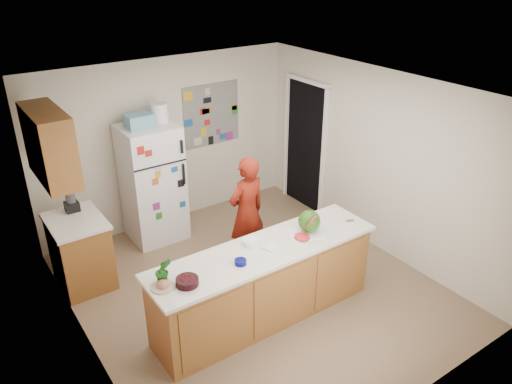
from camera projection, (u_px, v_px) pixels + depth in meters
floor at (254, 289)px, 6.26m from camera, size 4.00×4.50×0.02m
wall_back at (168, 143)px, 7.37m from camera, size 4.00×0.02×2.50m
wall_left at (78, 255)px, 4.67m from camera, size 0.02×4.50×2.50m
wall_right at (377, 161)px, 6.73m from camera, size 0.02×4.50×2.50m
ceiling at (254, 91)px, 5.15m from camera, size 4.00×4.50×0.02m
doorway at (305, 146)px, 7.89m from camera, size 0.03×0.85×2.04m
peninsula_base at (265, 285)px, 5.59m from camera, size 2.60×0.62×0.88m
peninsula_top at (265, 250)px, 5.38m from camera, size 2.68×0.70×0.04m
side_counter_base at (81, 253)px, 6.20m from camera, size 0.60×0.80×0.86m
side_counter_top at (75, 221)px, 6.00m from camera, size 0.64×0.84×0.04m
upper_cabinets at (49, 145)px, 5.44m from camera, size 0.35×1.00×0.80m
refrigerator at (152, 183)px, 7.04m from camera, size 0.75×0.70×1.70m
fridge_top_bin at (139, 121)px, 6.57m from camera, size 0.35×0.28×0.18m
photo_collage at (211, 115)px, 7.60m from camera, size 0.95×0.01×0.95m
person at (247, 213)px, 6.42m from camera, size 0.60×0.43×1.54m
blender_appliance at (70, 197)px, 6.11m from camera, size 0.12×0.12×0.38m
cutting_board at (306, 234)px, 5.65m from camera, size 0.47×0.41×0.01m
watermelon at (309, 221)px, 5.64m from camera, size 0.26×0.26×0.26m
watermelon_slice at (302, 237)px, 5.55m from camera, size 0.17×0.17×0.02m
cherry_bowl at (187, 281)px, 4.79m from camera, size 0.30×0.30×0.07m
white_bowl at (250, 242)px, 5.44m from camera, size 0.23×0.23×0.06m
cobalt_bowl at (240, 262)px, 5.11m from camera, size 0.14×0.14×0.05m
plate at (163, 287)px, 4.76m from camera, size 0.29×0.29×0.02m
paper_towel at (271, 247)px, 5.39m from camera, size 0.20×0.18×0.02m
keys at (350, 221)px, 5.92m from camera, size 0.10×0.07×0.01m
potted_plant at (163, 271)px, 4.75m from camera, size 0.20×0.18×0.30m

